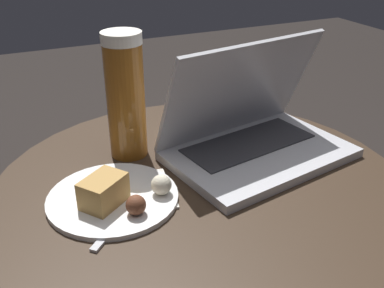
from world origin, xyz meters
TOP-DOWN VIEW (x-y plane):
  - table at (0.00, 0.00)m, footprint 0.76×0.76m
  - napkin at (-0.15, 0.02)m, footprint 0.20×0.16m
  - laptop at (0.14, 0.06)m, footprint 0.38×0.29m
  - beer_glass at (-0.09, 0.16)m, footprint 0.08×0.08m
  - snack_plate at (-0.16, 0.00)m, footprint 0.22×0.22m
  - fork at (-0.15, -0.03)m, footprint 0.14×0.14m

SIDE VIEW (x-z plane):
  - table at x=0.00m, z-range 0.11..0.64m
  - napkin at x=-0.15m, z-range 0.52..0.53m
  - fork at x=-0.15m, z-range 0.52..0.53m
  - snack_plate at x=-0.16m, z-range 0.51..0.57m
  - laptop at x=0.14m, z-range 0.46..0.69m
  - beer_glass at x=-0.09m, z-range 0.52..0.77m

